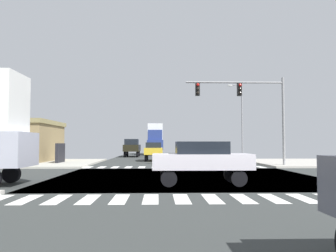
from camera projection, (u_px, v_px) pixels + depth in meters
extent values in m
cube|color=#333635|center=(186.00, 177.00, 18.35)|extent=(14.00, 90.00, 0.05)
cube|color=#333635|center=(186.00, 177.00, 18.35)|extent=(90.00, 12.00, 0.05)
cube|color=#B2ADA3|center=(319.00, 162.00, 30.70)|extent=(12.00, 12.00, 0.14)
cube|color=#B1AFA2|center=(28.00, 163.00, 29.97)|extent=(12.00, 12.00, 0.14)
cube|color=silver|center=(26.00, 200.00, 10.90)|extent=(0.50, 2.00, 0.01)
cube|color=silver|center=(57.00, 199.00, 10.93)|extent=(0.50, 2.00, 0.01)
cube|color=silver|center=(89.00, 199.00, 10.96)|extent=(0.50, 2.00, 0.01)
cube|color=silver|center=(120.00, 199.00, 10.99)|extent=(0.50, 2.00, 0.01)
cube|color=silver|center=(151.00, 199.00, 11.02)|extent=(0.50, 2.00, 0.01)
cube|color=silver|center=(182.00, 199.00, 11.04)|extent=(0.50, 2.00, 0.01)
cube|color=silver|center=(212.00, 199.00, 11.07)|extent=(0.50, 2.00, 0.01)
cube|color=silver|center=(243.00, 199.00, 11.10)|extent=(0.50, 2.00, 0.01)
cube|color=silver|center=(273.00, 198.00, 11.13)|extent=(0.50, 2.00, 0.01)
cube|color=silver|center=(303.00, 198.00, 11.16)|extent=(0.50, 2.00, 0.01)
cube|color=silver|center=(333.00, 198.00, 11.18)|extent=(0.50, 2.00, 0.01)
cube|color=silver|center=(88.00, 167.00, 25.45)|extent=(0.50, 2.00, 0.01)
cube|color=silver|center=(102.00, 167.00, 25.48)|extent=(0.50, 2.00, 0.01)
cube|color=silver|center=(115.00, 167.00, 25.51)|extent=(0.50, 2.00, 0.01)
cube|color=silver|center=(128.00, 167.00, 25.53)|extent=(0.50, 2.00, 0.01)
cube|color=silver|center=(142.00, 167.00, 25.56)|extent=(0.50, 2.00, 0.01)
cube|color=silver|center=(155.00, 167.00, 25.59)|extent=(0.50, 2.00, 0.01)
cube|color=silver|center=(168.00, 167.00, 25.62)|extent=(0.50, 2.00, 0.01)
cube|color=silver|center=(182.00, 167.00, 25.65)|extent=(0.50, 2.00, 0.01)
cube|color=silver|center=(195.00, 167.00, 25.68)|extent=(0.50, 2.00, 0.01)
cube|color=silver|center=(208.00, 167.00, 25.70)|extent=(0.50, 2.00, 0.01)
cube|color=silver|center=(221.00, 167.00, 25.73)|extent=(0.50, 2.00, 0.01)
cube|color=silver|center=(234.00, 167.00, 25.76)|extent=(0.50, 2.00, 0.01)
cube|color=silver|center=(247.00, 167.00, 25.79)|extent=(0.50, 2.00, 0.01)
cube|color=silver|center=(261.00, 167.00, 25.82)|extent=(0.50, 2.00, 0.01)
cylinder|color=gray|center=(283.00, 122.00, 26.41)|extent=(0.20, 0.20, 6.93)
cylinder|color=gray|center=(234.00, 82.00, 26.46)|extent=(7.59, 0.14, 0.14)
cube|color=black|center=(239.00, 89.00, 26.44)|extent=(0.32, 0.40, 1.00)
sphere|color=red|center=(240.00, 85.00, 26.21)|extent=(0.22, 0.22, 0.22)
sphere|color=black|center=(240.00, 89.00, 26.19)|extent=(0.22, 0.22, 0.22)
sphere|color=black|center=(240.00, 93.00, 26.18)|extent=(0.22, 0.22, 0.22)
cube|color=black|center=(198.00, 89.00, 26.35)|extent=(0.32, 0.40, 1.00)
sphere|color=red|center=(198.00, 85.00, 26.12)|extent=(0.22, 0.22, 0.22)
sphere|color=black|center=(198.00, 89.00, 26.10)|extent=(0.22, 0.22, 0.22)
sphere|color=black|center=(198.00, 93.00, 26.09)|extent=(0.22, 0.22, 0.22)
cylinder|color=gray|center=(242.00, 121.00, 39.37)|extent=(0.16, 0.16, 8.65)
cylinder|color=gray|center=(236.00, 85.00, 39.56)|extent=(1.40, 0.10, 0.10)
ellipsoid|color=silver|center=(230.00, 86.00, 39.54)|extent=(0.60, 0.32, 0.20)
cube|color=black|center=(60.00, 154.00, 29.56)|extent=(0.24, 2.20, 1.80)
cylinder|color=black|center=(162.00, 153.00, 50.55)|extent=(0.26, 0.80, 0.80)
cylinder|color=black|center=(149.00, 153.00, 50.50)|extent=(0.26, 0.80, 0.80)
cylinder|color=black|center=(161.00, 152.00, 55.44)|extent=(0.26, 0.80, 0.80)
cylinder|color=black|center=(149.00, 152.00, 55.39)|extent=(0.26, 0.80, 0.80)
cube|color=navy|center=(155.00, 145.00, 53.03)|extent=(2.40, 7.20, 1.49)
cube|color=white|center=(155.00, 132.00, 54.21)|extent=(2.30, 4.18, 2.56)
cube|color=navy|center=(155.00, 135.00, 50.95)|extent=(2.11, 2.02, 1.49)
cylinder|color=black|center=(161.00, 158.00, 33.30)|extent=(0.26, 0.68, 0.68)
cylinder|color=black|center=(146.00, 158.00, 33.26)|extent=(0.26, 0.68, 0.68)
cylinder|color=black|center=(160.00, 157.00, 36.22)|extent=(0.26, 0.68, 0.68)
cylinder|color=black|center=(147.00, 157.00, 36.18)|extent=(0.26, 0.68, 0.68)
cube|color=gold|center=(154.00, 151.00, 34.77)|extent=(1.80, 4.30, 0.66)
cube|color=black|center=(154.00, 145.00, 34.80)|extent=(1.55, 2.24, 0.54)
cylinder|color=black|center=(169.00, 179.00, 14.13)|extent=(0.68, 0.26, 0.68)
cylinder|color=black|center=(168.00, 175.00, 15.56)|extent=(0.68, 0.26, 0.68)
cylinder|color=black|center=(239.00, 178.00, 14.21)|extent=(0.68, 0.26, 0.68)
cylinder|color=black|center=(231.00, 175.00, 15.65)|extent=(0.68, 0.26, 0.68)
cube|color=silver|center=(202.00, 161.00, 14.92)|extent=(4.30, 1.80, 0.66)
cube|color=black|center=(202.00, 148.00, 14.95)|extent=(2.24, 1.55, 0.54)
cylinder|color=black|center=(137.00, 154.00, 43.57)|extent=(0.26, 0.74, 0.74)
cylinder|color=black|center=(125.00, 154.00, 43.53)|extent=(0.26, 0.74, 0.74)
cylinder|color=black|center=(139.00, 154.00, 47.03)|extent=(0.26, 0.74, 0.74)
cylinder|color=black|center=(127.00, 154.00, 46.99)|extent=(0.26, 0.74, 0.74)
cube|color=black|center=(132.00, 148.00, 45.32)|extent=(2.00, 5.10, 0.86)
cube|color=black|center=(132.00, 142.00, 44.47)|extent=(1.76, 1.78, 0.75)
cylinder|color=black|center=(11.00, 174.00, 15.60)|extent=(0.80, 0.26, 0.80)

